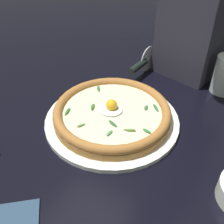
{
  "coord_description": "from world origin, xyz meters",
  "views": [
    {
      "loc": [
        -0.32,
        0.51,
        0.47
      ],
      "look_at": [
        -0.04,
        0.03,
        0.03
      ],
      "focal_mm": 42.88,
      "sensor_mm": 36.0,
      "label": 1
    }
  ],
  "objects": [
    {
      "name": "ground_plane",
      "position": [
        0.0,
        0.0,
        -0.01
      ],
      "size": [
        2.4,
        2.4,
        0.03
      ],
      "primitive_type": "cube",
      "color": "black",
      "rests_on": "ground"
    },
    {
      "name": "pizza_plate",
      "position": [
        -0.04,
        0.03,
        0.01
      ],
      "size": [
        0.36,
        0.36,
        0.01
      ],
      "primitive_type": "cylinder",
      "color": "white",
      "rests_on": "ground"
    },
    {
      "name": "pizza",
      "position": [
        -0.04,
        0.03,
        0.03
      ],
      "size": [
        0.31,
        0.31,
        0.05
      ],
      "color": "#AF7637",
      "rests_on": "pizza_plate"
    },
    {
      "name": "pizza_cutter",
      "position": [
        0.0,
        -0.23,
        0.04
      ],
      "size": [
        0.03,
        0.15,
        0.09
      ],
      "color": "silver",
      "rests_on": "ground"
    }
  ]
}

